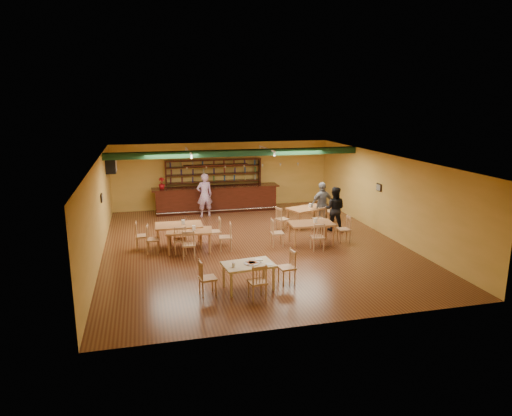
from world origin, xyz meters
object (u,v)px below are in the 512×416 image
object	(u,v)px
dining_table_a	(179,235)
dining_table_c	(190,241)
dining_table_d	(311,233)
patron_right_a	(334,209)
bar_counter	(216,199)
near_table	(248,276)
patron_bar	(205,195)
dining_table_b	(307,217)

from	to	relation	value
dining_table_a	dining_table_c	size ratio (longest dim) A/B	1.06
dining_table_d	patron_right_a	size ratio (longest dim) A/B	0.89
bar_counter	patron_right_a	distance (m)	5.69
dining_table_a	dining_table_c	xyz separation A→B (m)	(0.29, -0.61, -0.02)
bar_counter	dining_table_a	xyz separation A→B (m)	(-2.04, -4.76, -0.17)
dining_table_d	dining_table_c	bearing A→B (deg)	-178.97
dining_table_c	patron_right_a	world-z (taller)	patron_right_a
dining_table_c	near_table	bearing A→B (deg)	-63.36
near_table	dining_table_c	bearing A→B (deg)	102.45
dining_table_c	patron_bar	size ratio (longest dim) A/B	0.78
bar_counter	near_table	distance (m)	8.87
patron_bar	patron_right_a	bearing A→B (deg)	135.13
dining_table_a	near_table	world-z (taller)	dining_table_a
dining_table_a	dining_table_b	xyz separation A→B (m)	(5.13, 1.41, -0.01)
dining_table_c	near_table	world-z (taller)	dining_table_c
bar_counter	near_table	xyz separation A→B (m)	(-0.56, -8.85, -0.21)
bar_counter	dining_table_c	size ratio (longest dim) A/B	3.83
dining_table_b	dining_table_c	distance (m)	5.24
bar_counter	dining_table_b	size ratio (longest dim) A/B	3.74
patron_bar	patron_right_a	distance (m)	5.61
dining_table_b	patron_bar	xyz separation A→B (m)	(-3.72, 2.52, 0.56)
patron_bar	dining_table_b	bearing A→B (deg)	137.31
dining_table_d	patron_right_a	world-z (taller)	patron_right_a
bar_counter	patron_right_a	size ratio (longest dim) A/B	3.33
patron_right_a	patron_bar	bearing A→B (deg)	-7.81
dining_table_d	near_table	bearing A→B (deg)	-128.90
dining_table_c	patron_right_a	xyz separation A→B (m)	(5.64, 1.23, 0.48)
dining_table_d	patron_right_a	distance (m)	2.06
dining_table_b	dining_table_c	size ratio (longest dim) A/B	1.03
dining_table_c	dining_table_d	size ratio (longest dim) A/B	0.97
bar_counter	dining_table_c	bearing A→B (deg)	-108.03
bar_counter	patron_right_a	world-z (taller)	patron_right_a
dining_table_a	dining_table_c	distance (m)	0.68
dining_table_b	bar_counter	bearing A→B (deg)	113.81
dining_table_d	dining_table_b	bearing A→B (deg)	76.60
dining_table_c	patron_bar	xyz separation A→B (m)	(1.12, 4.55, 0.57)
dining_table_b	dining_table_d	world-z (taller)	dining_table_d
dining_table_c	near_table	size ratio (longest dim) A/B	1.12
near_table	patron_right_a	bearing A→B (deg)	40.15
patron_bar	dining_table_d	bearing A→B (deg)	114.59
dining_table_c	dining_table_d	xyz separation A→B (m)	(4.19, -0.16, 0.01)
dining_table_b	patron_bar	world-z (taller)	patron_bar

